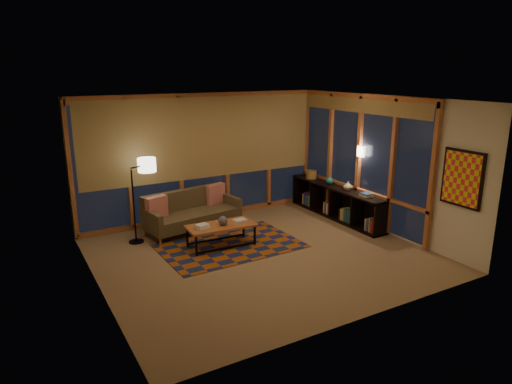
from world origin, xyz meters
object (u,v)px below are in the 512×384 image
sofa (193,212)px  floor_lamp (134,202)px  coffee_table (221,235)px  bookshelf (336,202)px

sofa → floor_lamp: (-1.20, -0.09, 0.40)m
sofa → coffee_table: (0.12, -1.08, -0.18)m
floor_lamp → bookshelf: size_ratio=0.56×
coffee_table → sofa: bearing=98.7°
sofa → coffee_table: 1.10m
coffee_table → floor_lamp: bearing=145.8°
sofa → floor_lamp: bearing=175.3°
floor_lamp → bookshelf: (4.24, -0.70, -0.44)m
floor_lamp → sofa: bearing=-18.7°
coffee_table → floor_lamp: floor_lamp is taller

